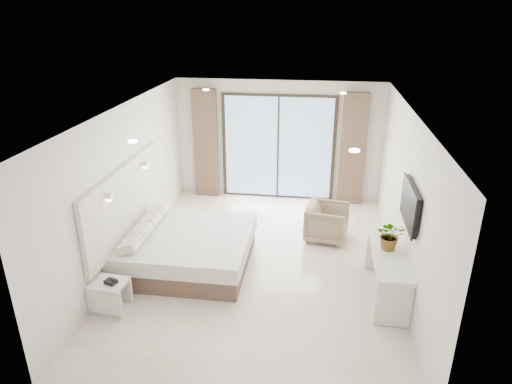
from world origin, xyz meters
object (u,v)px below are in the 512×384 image
bed (187,249)px  nightstand (110,295)px  console_desk (388,264)px  armchair (327,221)px

bed → nightstand: (-0.77, -1.38, -0.08)m
nightstand → bed: bearing=65.6°
console_desk → armchair: size_ratio=2.14×
nightstand → armchair: armchair is taller
nightstand → armchair: 4.14m
console_desk → armchair: (-0.90, 1.74, -0.18)m
bed → console_desk: size_ratio=1.29×
bed → armchair: 2.71m
bed → nightstand: size_ratio=3.91×
bed → nightstand: 1.58m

